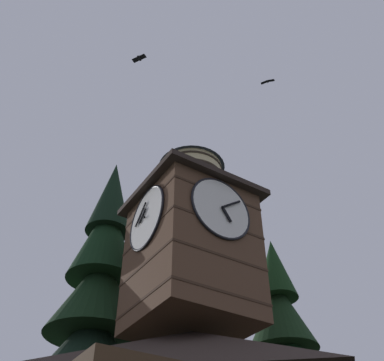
% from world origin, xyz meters
% --- Properties ---
extents(clock_tower, '(4.81, 4.81, 8.90)m').
position_xyz_m(clock_tower, '(-0.33, -2.38, 11.85)').
color(clock_tower, brown).
rests_on(clock_tower, building_main).
extents(flying_bird_high, '(0.54, 0.65, 0.10)m').
position_xyz_m(flying_bird_high, '(-3.32, 0.35, 21.07)').
color(flying_bird_high, black).
extents(flying_bird_low, '(0.47, 0.62, 0.15)m').
position_xyz_m(flying_bird_low, '(3.93, 0.32, 17.71)').
color(flying_bird_low, black).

